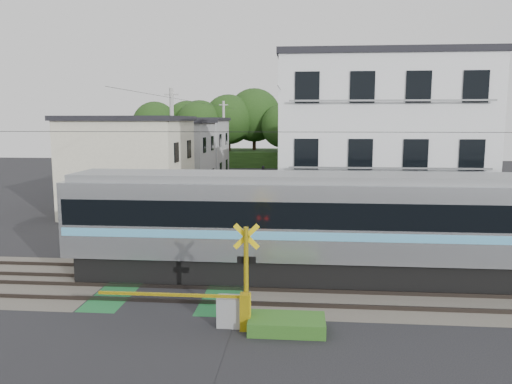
# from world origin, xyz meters

# --- Properties ---
(ground) EXTENTS (120.00, 120.00, 0.00)m
(ground) POSITION_xyz_m (0.00, 0.00, 0.00)
(ground) COLOR black
(track_bed) EXTENTS (120.00, 120.00, 0.14)m
(track_bed) POSITION_xyz_m (0.00, 0.00, 0.04)
(track_bed) COLOR #47423A
(track_bed) RESTS_ON ground
(crossing_signal_near) EXTENTS (4.74, 0.65, 3.09)m
(crossing_signal_near) POSITION_xyz_m (2.59, -3.65, 0.71)
(crossing_signal_near) COLOR yellow
(crossing_signal_near) RESTS_ON ground
(crossing_signal_far) EXTENTS (4.74, 0.65, 3.09)m
(crossing_signal_far) POSITION_xyz_m (-2.59, 3.65, 0.71)
(crossing_signal_far) COLOR yellow
(crossing_signal_far) RESTS_ON ground
(apartment_block) EXTENTS (10.20, 8.36, 9.30)m
(apartment_block) POSITION_xyz_m (8.50, 9.49, 4.66)
(apartment_block) COLOR silver
(apartment_block) RESTS_ON ground
(houses_row) EXTENTS (22.07, 31.35, 6.80)m
(houses_row) POSITION_xyz_m (0.25, 25.92, 3.24)
(houses_row) COLOR beige
(houses_row) RESTS_ON ground
(tree_hill) EXTENTS (40.00, 11.67, 10.75)m
(tree_hill) POSITION_xyz_m (0.22, 48.73, 4.85)
(tree_hill) COLOR #1F3D14
(tree_hill) RESTS_ON ground
(catenary) EXTENTS (60.00, 5.04, 7.00)m
(catenary) POSITION_xyz_m (6.00, 0.03, 3.70)
(catenary) COLOR #2D2D33
(catenary) RESTS_ON ground
(utility_poles) EXTENTS (7.90, 42.00, 8.00)m
(utility_poles) POSITION_xyz_m (-1.05, 23.01, 4.08)
(utility_poles) COLOR #A5A5A0
(utility_poles) RESTS_ON ground
(pedestrian) EXTENTS (0.74, 0.64, 1.73)m
(pedestrian) POSITION_xyz_m (1.02, 29.89, 0.86)
(pedestrian) COLOR black
(pedestrian) RESTS_ON ground
(weed_patches) EXTENTS (10.25, 8.80, 0.40)m
(weed_patches) POSITION_xyz_m (1.76, -0.09, 0.18)
(weed_patches) COLOR #2D5E1E
(weed_patches) RESTS_ON ground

